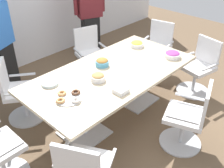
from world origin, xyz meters
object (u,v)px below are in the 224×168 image
object	(u,v)px
office_chair_1	(157,50)
plate_stack	(50,83)
donut_platter	(69,97)
office_chair_6	(189,120)
person_standing_1	(0,41)
person_standing_2	(90,11)
snack_bowl_cookies	(98,77)
napkin_pile	(121,90)
office_chair_0	(198,69)
snack_bowl_candy_mix	(172,54)
office_chair_2	(91,57)
snack_bowl_chips_yellow	(137,44)
conference_table	(112,79)
office_chair_3	(19,94)
snack_bowl_pretzels	(102,62)

from	to	relation	value
office_chair_1	plate_stack	world-z (taller)	office_chair_1
office_chair_1	donut_platter	size ratio (longest dim) A/B	2.74
office_chair_6	person_standing_1	distance (m)	3.02
person_standing_2	snack_bowl_cookies	size ratio (longest dim) A/B	10.18
person_standing_1	napkin_pile	size ratio (longest dim) A/B	11.16
office_chair_6	person_standing_1	size ratio (longest dim) A/B	0.53
office_chair_0	snack_bowl_candy_mix	xyz separation A→B (m)	(-0.53, 0.21, 0.39)
office_chair_2	snack_bowl_chips_yellow	size ratio (longest dim) A/B	4.21
conference_table	plate_stack	bearing A→B (deg)	156.17
conference_table	person_standing_2	size ratio (longest dim) A/B	1.27
office_chair_2	donut_platter	world-z (taller)	office_chair_2
office_chair_1	snack_bowl_candy_mix	distance (m)	1.06
snack_bowl_chips_yellow	donut_platter	world-z (taller)	snack_bowl_chips_yellow
office_chair_0	office_chair_3	size ratio (longest dim) A/B	1.00
office_chair_1	person_standing_1	distance (m)	2.71
snack_bowl_chips_yellow	office_chair_6	bearing A→B (deg)	-115.30
office_chair_3	donut_platter	distance (m)	1.06
snack_bowl_cookies	office_chair_0	bearing A→B (deg)	-17.02
office_chair_0	napkin_pile	distance (m)	1.79
office_chair_2	person_standing_1	size ratio (longest dim) A/B	0.53
office_chair_2	office_chair_3	distance (m)	1.49
person_standing_2	donut_platter	world-z (taller)	person_standing_2
office_chair_1	snack_bowl_candy_mix	world-z (taller)	office_chair_1
office_chair_1	snack_bowl_candy_mix	bearing A→B (deg)	124.56
office_chair_0	office_chair_2	world-z (taller)	same
person_standing_1	snack_bowl_chips_yellow	size ratio (longest dim) A/B	7.91
person_standing_1	napkin_pile	xyz separation A→B (m)	(0.39, -2.17, -0.11)
office_chair_1	napkin_pile	size ratio (longest dim) A/B	5.94
office_chair_2	office_chair_0	bearing A→B (deg)	136.59
office_chair_0	person_standing_2	xyz separation A→B (m)	(-0.41, 2.13, 0.59)
office_chair_3	snack_bowl_chips_yellow	world-z (taller)	office_chair_3
snack_bowl_candy_mix	snack_bowl_cookies	distance (m)	1.26
plate_stack	person_standing_2	bearing A→B (deg)	34.22
office_chair_3	snack_bowl_pretzels	bearing A→B (deg)	89.93
conference_table	donut_platter	size ratio (longest dim) A/B	7.22
office_chair_1	snack_bowl_pretzels	xyz separation A→B (m)	(-1.58, -0.15, 0.40)
office_chair_6	office_chair_1	bearing A→B (deg)	26.48
conference_table	office_chair_0	world-z (taller)	office_chair_0
snack_bowl_pretzels	plate_stack	world-z (taller)	snack_bowl_pretzels
office_chair_0	plate_stack	bearing A→B (deg)	79.92
office_chair_2	snack_bowl_chips_yellow	bearing A→B (deg)	129.43
plate_stack	napkin_pile	world-z (taller)	napkin_pile
conference_table	donut_platter	xyz separation A→B (m)	(-0.80, -0.07, 0.14)
conference_table	donut_platter	distance (m)	0.81
donut_platter	napkin_pile	xyz separation A→B (m)	(0.51, -0.35, 0.01)
conference_table	plate_stack	size ratio (longest dim) A/B	11.36
person_standing_2	snack_bowl_chips_yellow	bearing A→B (deg)	103.70
office_chair_2	snack_bowl_candy_mix	size ratio (longest dim) A/B	3.83
snack_bowl_cookies	snack_bowl_chips_yellow	bearing A→B (deg)	14.67
person_standing_1	snack_bowl_chips_yellow	distance (m)	2.14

